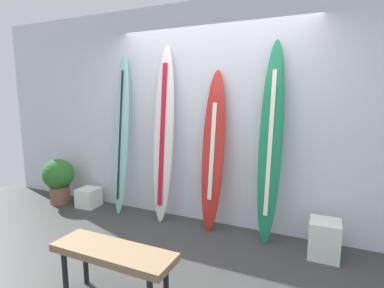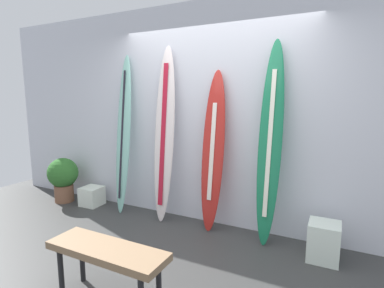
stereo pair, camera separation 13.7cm
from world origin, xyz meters
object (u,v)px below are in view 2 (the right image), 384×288
surfboard_ivory (164,136)px  display_block_left (324,241)px  surfboard_crimson (213,152)px  surfboard_emerald (270,145)px  potted_plant (63,176)px  surfboard_seafoam (124,135)px  display_block_center (92,196)px  bench (107,255)px

surfboard_ivory → display_block_left: 2.20m
surfboard_crimson → surfboard_emerald: (0.69, -0.03, 0.14)m
surfboard_emerald → potted_plant: (-3.16, -0.12, -0.71)m
surfboard_seafoam → surfboard_emerald: size_ratio=0.98×
surfboard_crimson → display_block_center: size_ratio=6.47×
display_block_center → potted_plant: 0.59m
display_block_center → bench: 2.36m
surfboard_crimson → surfboard_seafoam: bearing=-179.0°
surfboard_seafoam → display_block_center: (-0.61, -0.06, -0.97)m
display_block_center → potted_plant: size_ratio=0.44×
surfboard_emerald → bench: size_ratio=2.22×
surfboard_ivory → display_block_left: surfboard_ivory is taller
display_block_center → surfboard_emerald: bearing=1.1°
surfboard_seafoam → potted_plant: (-1.12, -0.13, -0.70)m
surfboard_crimson → display_block_center: 2.13m
potted_plant → display_block_center: bearing=8.0°
surfboard_seafoam → surfboard_crimson: (1.35, 0.02, -0.13)m
display_block_center → display_block_left: bearing=-1.6°
display_block_center → potted_plant: bearing=-172.0°
display_block_center → bench: bench is taller
potted_plant → bench: bearing=-33.3°
bench → display_block_center: bearing=138.3°
surfboard_crimson → display_block_left: 1.52m
surfboard_crimson → display_block_left: size_ratio=5.01×
display_block_left → display_block_center: size_ratio=1.29×
potted_plant → surfboard_emerald: bearing=2.2°
surfboard_seafoam → display_block_left: surfboard_seafoam is taller
surfboard_emerald → display_block_center: size_ratio=7.45×
surfboard_emerald → display_block_left: (0.61, -0.14, -0.92)m
surfboard_seafoam → bench: bearing=-54.7°
potted_plant → surfboard_crimson: bearing=3.6°
display_block_center → surfboard_ivory: bearing=3.3°
potted_plant → bench: (2.27, -1.49, 0.01)m
surfboard_emerald → display_block_left: surfboard_emerald is taller
surfboard_ivory → surfboard_crimson: size_ratio=1.17×
surfboard_ivory → surfboard_emerald: 1.37m
surfboard_seafoam → surfboard_ivory: bearing=1.3°
surfboard_crimson → bench: (-0.20, -1.64, -0.57)m
surfboard_ivory → surfboard_emerald: bearing=-1.0°
surfboard_ivory → bench: (0.48, -1.64, -0.72)m
surfboard_seafoam → surfboard_ivory: 0.66m
surfboard_emerald → display_block_center: bearing=-178.9°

